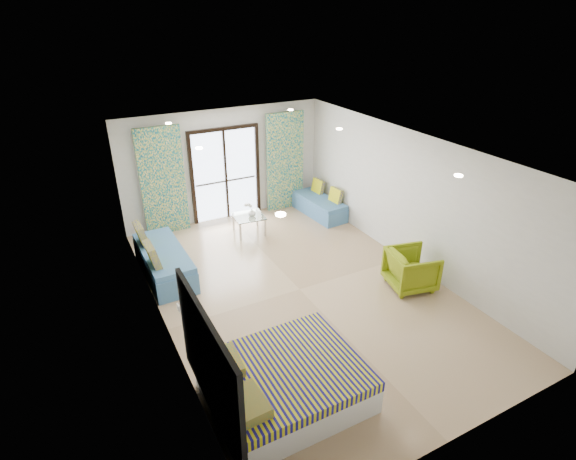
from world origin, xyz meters
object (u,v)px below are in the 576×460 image
bed (284,383)px  armchair (411,268)px  daybed_left (163,261)px  coffee_table (249,217)px  daybed_right (320,205)px

bed → armchair: size_ratio=2.42×
bed → armchair: bearing=21.4°
daybed_left → coffee_table: bearing=21.3°
bed → daybed_left: (-0.64, 3.92, 0.01)m
daybed_right → armchair: bearing=-97.8°
daybed_left → daybed_right: size_ratio=1.21×
daybed_right → coffee_table: (-2.02, -0.13, 0.15)m
armchair → daybed_right: bearing=9.5°
bed → coffee_table: size_ratio=2.57×
bed → armchair: 3.63m
daybed_right → coffee_table: daybed_right is taller
daybed_left → daybed_right: (4.23, 1.03, -0.06)m
bed → daybed_right: 6.11m
bed → coffee_table: (1.58, 4.82, 0.11)m
bed → daybed_left: size_ratio=1.01×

